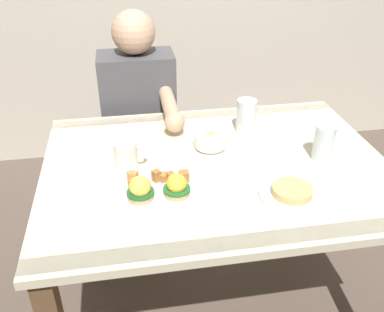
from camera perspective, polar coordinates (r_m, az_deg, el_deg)
ground_plane at (r=1.99m, az=2.66°, el=-19.50°), size 6.00×6.00×0.00m
dining_table at (r=1.55m, az=3.22°, el=-4.36°), size 1.20×0.90×0.74m
eggs_benedict_plate at (r=1.32m, az=-4.58°, el=-4.71°), size 0.27×0.27×0.09m
fruit_bowl at (r=1.58m, az=2.35°, el=2.03°), size 0.12×0.12×0.06m
coffee_mug at (r=1.46m, az=-8.73°, el=0.23°), size 0.11×0.08×0.09m
water_glass_near at (r=1.69m, az=7.22°, el=5.10°), size 0.08×0.08×0.13m
water_glass_far at (r=1.56m, az=17.11°, el=1.37°), size 0.07×0.07×0.13m
side_plate at (r=1.36m, az=13.14°, el=-4.89°), size 0.20×0.20×0.04m
diner_person at (r=2.04m, az=-6.90°, el=5.04°), size 0.34×0.54×1.14m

